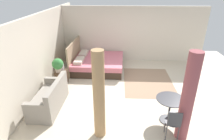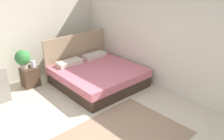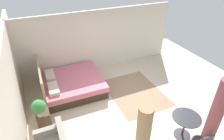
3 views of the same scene
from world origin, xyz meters
TOP-DOWN VIEW (x-y plane):
  - ground_plane at (0.00, 0.00)m, footprint 8.33×9.57m
  - wall_back at (0.00, 3.29)m, footprint 8.33×0.12m
  - wall_right at (2.66, 0.00)m, footprint 0.12×6.57m
  - area_rug at (0.39, -0.49)m, footprint 2.38×1.81m
  - bed at (1.48, 1.59)m, footprint 2.08×2.15m
  - couch at (-1.38, 2.64)m, footprint 1.60×0.75m
  - nightstand at (0.10, 2.72)m, footprint 0.42×0.37m
  - potted_plant at (-0.00, 2.77)m, footprint 0.40×0.40m
  - vase at (0.22, 2.70)m, footprint 0.14×0.14m
  - balcony_table at (-1.83, -0.73)m, footprint 0.75×0.75m
  - cafe_chair_near_window at (-2.51, -0.64)m, footprint 0.43×0.43m
  - curtain_left at (-2.41, -0.90)m, footprint 0.29×0.29m
  - curtain_right at (-2.41, 1.05)m, footprint 0.27×0.27m

SIDE VIEW (x-z plane):
  - ground_plane at x=0.00m, z-range -0.02..0.00m
  - area_rug at x=0.39m, z-range 0.00..0.01m
  - nightstand at x=0.10m, z-range 0.00..0.53m
  - bed at x=1.48m, z-range -0.33..0.89m
  - couch at x=-1.38m, z-range -0.13..0.73m
  - balcony_table at x=-1.83m, z-range 0.14..0.83m
  - cafe_chair_near_window at x=-2.51m, z-range 0.10..0.94m
  - vase at x=0.22m, z-range 0.53..0.73m
  - potted_plant at x=0.00m, z-range 0.56..1.07m
  - curtain_left at x=-2.41m, z-range 0.00..2.18m
  - curtain_right at x=-2.41m, z-range 0.00..2.18m
  - wall_back at x=0.00m, z-range 0.00..2.53m
  - wall_right at x=2.66m, z-range 0.00..2.53m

